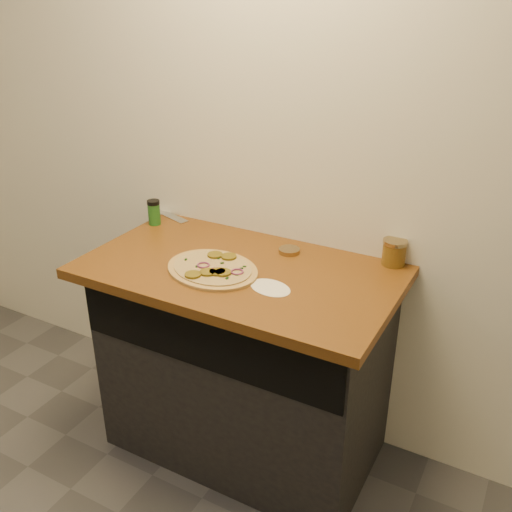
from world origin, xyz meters
The scene contains 8 objects.
cabinet centered at (0.00, 1.45, 0.43)m, with size 1.10×0.60×0.86m, color black.
countertop centered at (0.00, 1.42, 0.88)m, with size 1.20×0.70×0.04m, color brown.
pizza centered at (-0.07, 1.34, 0.91)m, with size 0.45×0.45×0.03m.
chefs_knife centered at (-0.63, 1.75, 0.91)m, with size 0.34×0.14×0.02m.
mason_jar_lid centered at (0.11, 1.62, 0.91)m, with size 0.09×0.09×0.02m, color #947E55.
salsa_jar centered at (0.50, 1.72, 0.95)m, with size 0.09×0.09×0.10m.
spice_shaker centered at (-0.55, 1.61, 0.96)m, with size 0.06×0.06×0.11m.
flour_spill centered at (0.18, 1.33, 0.90)m, with size 0.16×0.16×0.00m, color white.
Camera 1 is at (0.98, -0.25, 1.87)m, focal length 40.00 mm.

